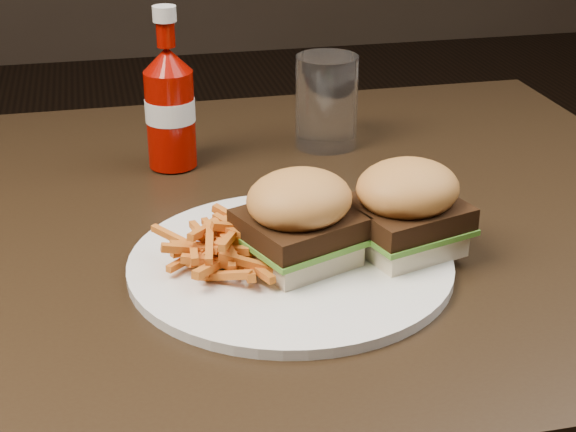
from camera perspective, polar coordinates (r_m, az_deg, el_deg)
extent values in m
cube|color=black|center=(0.94, -8.10, -1.48)|extent=(1.20, 0.80, 0.04)
cylinder|color=white|center=(0.83, 0.15, -3.09)|extent=(0.31, 0.31, 0.01)
cube|color=beige|center=(0.82, 0.72, -2.24)|extent=(0.11, 0.11, 0.02)
cube|color=#F9EFBE|center=(0.85, 7.54, -1.44)|extent=(0.11, 0.11, 0.02)
cylinder|color=#880801|center=(1.06, -7.59, 6.23)|extent=(0.08, 0.08, 0.12)
cylinder|color=white|center=(1.12, 2.50, 7.26)|extent=(0.10, 0.10, 0.12)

